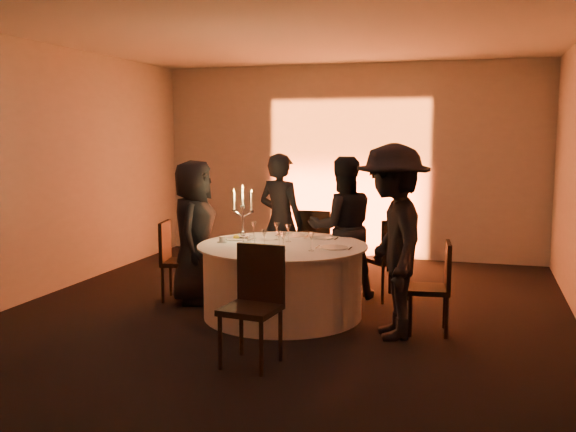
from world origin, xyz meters
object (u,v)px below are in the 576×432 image
(coffee_cup, at_px, (222,240))
(chair_front, at_px, (255,297))
(guest_back_right, at_px, (342,228))
(guest_left, at_px, (194,232))
(guest_right, at_px, (392,241))
(chair_right, at_px, (436,282))
(chair_back_left, at_px, (316,243))
(chair_left, at_px, (174,256))
(banquet_table, at_px, (283,280))
(chair_back_right, at_px, (391,255))
(candelabra, at_px, (243,220))
(guest_back_left, at_px, (281,221))

(coffee_cup, bearing_deg, chair_front, -57.81)
(guest_back_right, bearing_deg, guest_left, -1.76)
(chair_front, relative_size, guest_right, 0.54)
(chair_right, bearing_deg, chair_back_left, -140.91)
(chair_left, height_order, chair_front, chair_front)
(coffee_cup, bearing_deg, banquet_table, 4.27)
(chair_back_right, bearing_deg, candelabra, -17.56)
(banquet_table, distance_m, chair_back_right, 1.41)
(chair_left, relative_size, guest_back_right, 0.55)
(chair_back_left, bearing_deg, chair_front, 94.07)
(guest_left, distance_m, guest_back_right, 1.73)
(chair_right, height_order, guest_back_right, guest_back_right)
(banquet_table, relative_size, guest_left, 1.10)
(chair_back_left, bearing_deg, banquet_table, 90.39)
(guest_left, bearing_deg, chair_back_left, -54.15)
(guest_back_left, xyz_separation_m, guest_back_right, (0.83, -0.22, -0.01))
(chair_back_left, relative_size, guest_back_right, 0.58)
(banquet_table, height_order, guest_left, guest_left)
(chair_left, relative_size, chair_back_left, 0.95)
(chair_back_left, relative_size, candelabra, 1.59)
(guest_left, height_order, candelabra, guest_left)
(chair_back_right, bearing_deg, chair_back_left, -70.04)
(chair_left, height_order, guest_back_left, guest_back_left)
(chair_right, distance_m, guest_back_right, 1.62)
(chair_front, bearing_deg, chair_back_left, 100.74)
(chair_right, bearing_deg, candelabra, -105.20)
(banquet_table, distance_m, guest_back_right, 1.13)
(coffee_cup, bearing_deg, chair_right, -2.57)
(chair_back_right, height_order, guest_back_left, guest_back_left)
(chair_back_right, height_order, candelabra, candelabra)
(banquet_table, relative_size, guest_right, 0.97)
(chair_left, bearing_deg, guest_back_left, -60.89)
(chair_back_right, relative_size, chair_right, 1.07)
(coffee_cup, bearing_deg, candelabra, 58.88)
(candelabra, bearing_deg, guest_back_right, 37.30)
(chair_right, distance_m, candelabra, 2.21)
(guest_left, bearing_deg, guest_back_right, -77.76)
(chair_back_right, distance_m, candelabra, 1.77)
(chair_left, relative_size, guest_right, 0.50)
(guest_back_left, relative_size, guest_right, 0.92)
(chair_left, xyz_separation_m, guest_left, (0.27, -0.03, 0.30))
(guest_back_right, height_order, guest_right, guest_right)
(chair_back_right, xyz_separation_m, chair_right, (0.59, -1.11, -0.04))
(banquet_table, height_order, chair_back_left, chair_back_left)
(guest_left, relative_size, guest_back_left, 0.97)
(chair_back_left, distance_m, candelabra, 1.43)
(chair_back_right, distance_m, guest_back_right, 0.65)
(chair_back_right, xyz_separation_m, guest_right, (0.18, -1.34, 0.38))
(banquet_table, relative_size, chair_front, 1.79)
(coffee_cup, bearing_deg, guest_left, 148.58)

